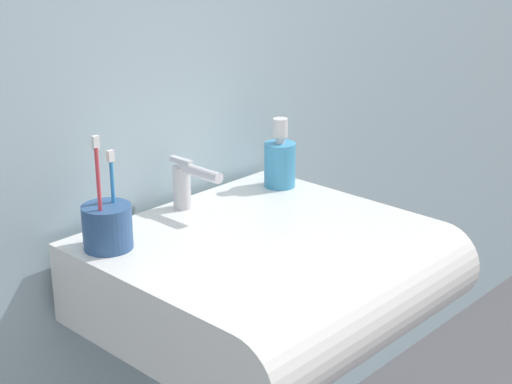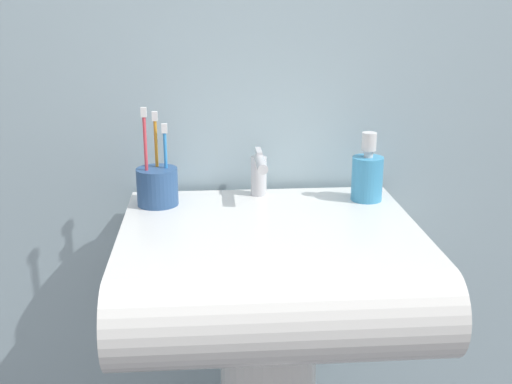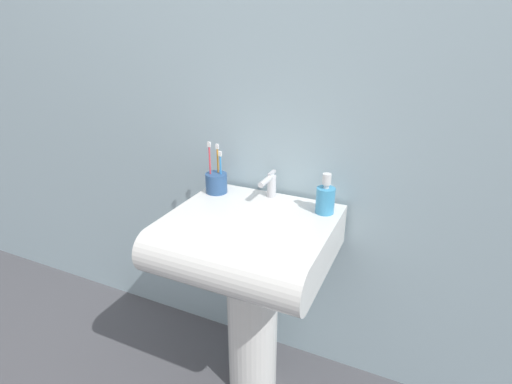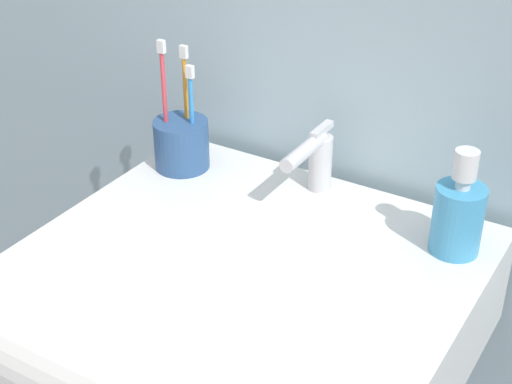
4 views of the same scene
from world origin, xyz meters
TOP-DOWN VIEW (x-y plane):
  - ground_plane at (0.00, 0.00)m, footprint 6.00×6.00m
  - wall_back at (0.00, 0.28)m, footprint 5.00×0.05m
  - sink_pedestal at (0.00, 0.00)m, footprint 0.20×0.20m
  - sink_basin at (0.00, -0.06)m, footprint 0.59×0.55m
  - faucet at (-0.01, 0.18)m, footprint 0.04×0.14m
  - toothbrush_cup at (-0.23, 0.14)m, footprint 0.09×0.09m
  - soap_bottle at (0.23, 0.14)m, footprint 0.07×0.07m

SIDE VIEW (x-z plane):
  - ground_plane at x=0.00m, z-range 0.00..0.00m
  - sink_pedestal at x=0.00m, z-range 0.00..0.65m
  - sink_basin at x=0.00m, z-range 0.65..0.81m
  - toothbrush_cup at x=-0.23m, z-range 0.74..0.96m
  - soap_bottle at x=0.23m, z-range 0.79..0.94m
  - faucet at x=-0.01m, z-range 0.81..0.92m
  - wall_back at x=0.00m, z-range 0.00..2.40m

